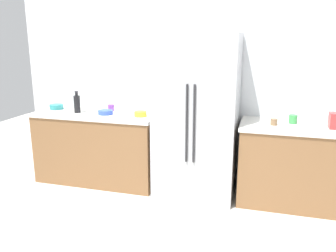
% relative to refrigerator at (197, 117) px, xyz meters
% --- Properties ---
extents(kitchen_back_panel, '(4.81, 0.10, 3.08)m').
position_rel_refrigerator_xyz_m(kitchen_back_panel, '(-0.06, 0.42, 0.60)').
color(kitchen_back_panel, silver).
rests_on(kitchen_back_panel, ground_plane).
extents(counter_left, '(1.59, 0.67, 0.91)m').
position_rel_refrigerator_xyz_m(counter_left, '(-1.29, 0.04, -0.48)').
color(counter_left, brown).
rests_on(counter_left, ground_plane).
extents(counter_right, '(1.33, 0.67, 0.91)m').
position_rel_refrigerator_xyz_m(counter_right, '(1.16, 0.04, -0.48)').
color(counter_right, brown).
rests_on(counter_right, ground_plane).
extents(refrigerator, '(0.92, 0.72, 1.88)m').
position_rel_refrigerator_xyz_m(refrigerator, '(0.00, 0.00, 0.00)').
color(refrigerator, '#B2B5BA').
rests_on(refrigerator, ground_plane).
extents(bottle_a, '(0.08, 0.08, 0.27)m').
position_rel_refrigerator_xyz_m(bottle_a, '(-1.53, -0.04, 0.09)').
color(bottle_a, black).
rests_on(bottle_a, counter_left).
extents(cup_a, '(0.09, 0.09, 0.10)m').
position_rel_refrigerator_xyz_m(cup_a, '(1.05, 0.10, 0.02)').
color(cup_a, green).
rests_on(cup_a, counter_right).
extents(cup_b, '(0.07, 0.07, 0.07)m').
position_rel_refrigerator_xyz_m(cup_b, '(0.85, -0.03, 0.00)').
color(cup_b, brown).
rests_on(cup_b, counter_right).
extents(cup_c, '(0.08, 0.08, 0.08)m').
position_rel_refrigerator_xyz_m(cup_c, '(-0.99, 0.17, 0.01)').
color(cup_c, white).
rests_on(cup_c, counter_left).
extents(cup_d, '(0.08, 0.08, 0.08)m').
position_rel_refrigerator_xyz_m(cup_d, '(-1.17, 0.18, 0.01)').
color(cup_d, purple).
rests_on(cup_d, counter_left).
extents(bowl_a, '(0.17, 0.17, 0.06)m').
position_rel_refrigerator_xyz_m(bowl_a, '(-1.91, 0.08, 0.00)').
color(bowl_a, teal).
rests_on(bowl_a, counter_left).
extents(bowl_b, '(0.18, 0.18, 0.05)m').
position_rel_refrigerator_xyz_m(bowl_b, '(-1.14, -0.03, -0.00)').
color(bowl_b, blue).
rests_on(bowl_b, counter_left).
extents(bowl_c, '(0.15, 0.15, 0.06)m').
position_rel_refrigerator_xyz_m(bowl_c, '(-0.69, -0.02, 0.00)').
color(bowl_c, yellow).
rests_on(bowl_c, counter_left).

